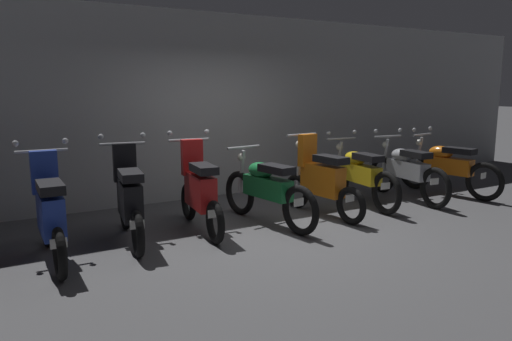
{
  "coord_description": "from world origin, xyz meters",
  "views": [
    {
      "loc": [
        -3.42,
        -5.25,
        1.88
      ],
      "look_at": [
        -0.14,
        0.35,
        0.75
      ],
      "focal_mm": 34.1,
      "sensor_mm": 36.0,
      "label": 1
    }
  ],
  "objects_px": {
    "motorbike_slot_3": "(199,191)",
    "motorbike_slot_7": "(406,171)",
    "motorbike_slot_4": "(266,189)",
    "motorbike_slot_2": "(129,199)",
    "motorbike_slot_8": "(447,167)",
    "motorbike_slot_5": "(321,180)",
    "motorbike_slot_1": "(50,213)",
    "motorbike_slot_6": "(359,174)"
  },
  "relations": [
    {
      "from": "motorbike_slot_3",
      "to": "motorbike_slot_7",
      "type": "xyz_separation_m",
      "value": [
        3.69,
        -0.13,
        -0.04
      ]
    },
    {
      "from": "motorbike_slot_4",
      "to": "motorbike_slot_2",
      "type": "bearing_deg",
      "value": 173.98
    },
    {
      "from": "motorbike_slot_3",
      "to": "motorbike_slot_2",
      "type": "bearing_deg",
      "value": 179.7
    },
    {
      "from": "motorbike_slot_8",
      "to": "motorbike_slot_4",
      "type": "bearing_deg",
      "value": 179.72
    },
    {
      "from": "motorbike_slot_4",
      "to": "motorbike_slot_7",
      "type": "bearing_deg",
      "value": 1.23
    },
    {
      "from": "motorbike_slot_3",
      "to": "motorbike_slot_8",
      "type": "relative_size",
      "value": 0.87
    },
    {
      "from": "motorbike_slot_3",
      "to": "motorbike_slot_4",
      "type": "height_order",
      "value": "motorbike_slot_3"
    },
    {
      "from": "motorbike_slot_5",
      "to": "motorbike_slot_8",
      "type": "bearing_deg",
      "value": -0.1
    },
    {
      "from": "motorbike_slot_3",
      "to": "motorbike_slot_1",
      "type": "bearing_deg",
      "value": -172.61
    },
    {
      "from": "motorbike_slot_5",
      "to": "motorbike_slot_8",
      "type": "height_order",
      "value": "motorbike_slot_5"
    },
    {
      "from": "motorbike_slot_5",
      "to": "motorbike_slot_7",
      "type": "relative_size",
      "value": 0.86
    },
    {
      "from": "motorbike_slot_6",
      "to": "motorbike_slot_8",
      "type": "distance_m",
      "value": 1.85
    },
    {
      "from": "motorbike_slot_1",
      "to": "motorbike_slot_4",
      "type": "xyz_separation_m",
      "value": [
        2.77,
        0.05,
        -0.04
      ]
    },
    {
      "from": "motorbike_slot_3",
      "to": "motorbike_slot_4",
      "type": "relative_size",
      "value": 0.86
    },
    {
      "from": "motorbike_slot_1",
      "to": "motorbike_slot_4",
      "type": "relative_size",
      "value": 0.86
    },
    {
      "from": "motorbike_slot_3",
      "to": "motorbike_slot_4",
      "type": "bearing_deg",
      "value": -11.65
    },
    {
      "from": "motorbike_slot_6",
      "to": "motorbike_slot_7",
      "type": "relative_size",
      "value": 1.0
    },
    {
      "from": "motorbike_slot_4",
      "to": "motorbike_slot_8",
      "type": "bearing_deg",
      "value": -0.28
    },
    {
      "from": "motorbike_slot_2",
      "to": "motorbike_slot_7",
      "type": "relative_size",
      "value": 0.86
    },
    {
      "from": "motorbike_slot_5",
      "to": "motorbike_slot_7",
      "type": "height_order",
      "value": "motorbike_slot_5"
    },
    {
      "from": "motorbike_slot_2",
      "to": "motorbike_slot_3",
      "type": "xyz_separation_m",
      "value": [
        0.92,
        -0.0,
        0.0
      ]
    },
    {
      "from": "motorbike_slot_5",
      "to": "motorbike_slot_6",
      "type": "xyz_separation_m",
      "value": [
        0.93,
        0.2,
        -0.03
      ]
    },
    {
      "from": "motorbike_slot_7",
      "to": "motorbike_slot_3",
      "type": "bearing_deg",
      "value": 178.0
    },
    {
      "from": "motorbike_slot_1",
      "to": "motorbike_slot_7",
      "type": "bearing_deg",
      "value": 1.15
    },
    {
      "from": "motorbike_slot_1",
      "to": "motorbike_slot_2",
      "type": "distance_m",
      "value": 0.96
    },
    {
      "from": "motorbike_slot_2",
      "to": "motorbike_slot_1",
      "type": "bearing_deg",
      "value": -165.24
    },
    {
      "from": "motorbike_slot_2",
      "to": "motorbike_slot_3",
      "type": "distance_m",
      "value": 0.92
    },
    {
      "from": "motorbike_slot_2",
      "to": "motorbike_slot_8",
      "type": "bearing_deg",
      "value": -2.19
    },
    {
      "from": "motorbike_slot_2",
      "to": "motorbike_slot_6",
      "type": "relative_size",
      "value": 0.86
    },
    {
      "from": "motorbike_slot_5",
      "to": "motorbike_slot_7",
      "type": "xyz_separation_m",
      "value": [
        1.85,
        0.07,
        -0.03
      ]
    },
    {
      "from": "motorbike_slot_1",
      "to": "motorbike_slot_4",
      "type": "distance_m",
      "value": 2.77
    },
    {
      "from": "motorbike_slot_2",
      "to": "motorbike_slot_6",
      "type": "height_order",
      "value": "motorbike_slot_2"
    },
    {
      "from": "motorbike_slot_1",
      "to": "motorbike_slot_5",
      "type": "distance_m",
      "value": 3.69
    },
    {
      "from": "motorbike_slot_2",
      "to": "motorbike_slot_3",
      "type": "height_order",
      "value": "same"
    },
    {
      "from": "motorbike_slot_2",
      "to": "motorbike_slot_8",
      "type": "xyz_separation_m",
      "value": [
        5.53,
        -0.21,
        -0.04
      ]
    },
    {
      "from": "motorbike_slot_5",
      "to": "motorbike_slot_4",
      "type": "bearing_deg",
      "value": 179.17
    },
    {
      "from": "motorbike_slot_1",
      "to": "motorbike_slot_8",
      "type": "height_order",
      "value": "motorbike_slot_1"
    },
    {
      "from": "motorbike_slot_3",
      "to": "motorbike_slot_6",
      "type": "relative_size",
      "value": 0.86
    },
    {
      "from": "motorbike_slot_4",
      "to": "motorbike_slot_5",
      "type": "height_order",
      "value": "motorbike_slot_5"
    },
    {
      "from": "motorbike_slot_1",
      "to": "motorbike_slot_8",
      "type": "bearing_deg",
      "value": 0.29
    },
    {
      "from": "motorbike_slot_1",
      "to": "motorbike_slot_6",
      "type": "height_order",
      "value": "motorbike_slot_1"
    },
    {
      "from": "motorbike_slot_3",
      "to": "motorbike_slot_8",
      "type": "height_order",
      "value": "motorbike_slot_3"
    }
  ]
}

